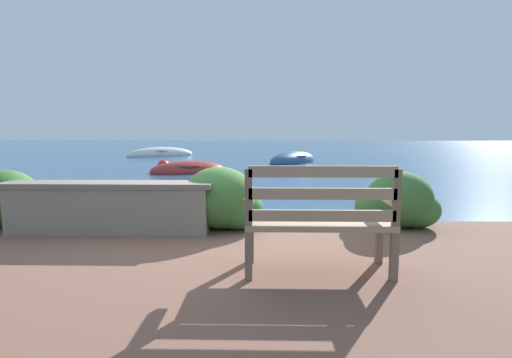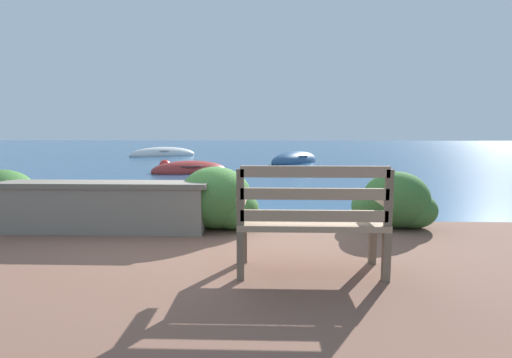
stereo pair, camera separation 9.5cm
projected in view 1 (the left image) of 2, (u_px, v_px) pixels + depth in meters
ground_plane at (212, 236)px, 5.33m from camera, size 80.00×80.00×0.00m
park_bench at (319, 217)px, 3.31m from camera, size 1.23×0.48×0.93m
stone_wall at (109, 207)px, 4.65m from camera, size 2.44×0.39×0.60m
hedge_clump_far_left at (5, 202)px, 4.97m from camera, size 1.04×0.75×0.70m
hedge_clump_left at (218, 202)px, 4.85m from camera, size 1.11×0.80×0.75m
hedge_clump_centre at (398, 203)px, 4.92m from camera, size 1.02×0.73×0.69m
rowboat_nearest at (188, 171)px, 12.94m from camera, size 2.66×1.83×0.66m
rowboat_mid at (293, 161)px, 16.57m from camera, size 2.62×2.96×0.83m
rowboat_far at (161, 155)px, 20.44m from camera, size 3.39×2.46×0.80m
mooring_buoy at (164, 165)px, 14.52m from camera, size 0.46×0.46×0.42m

